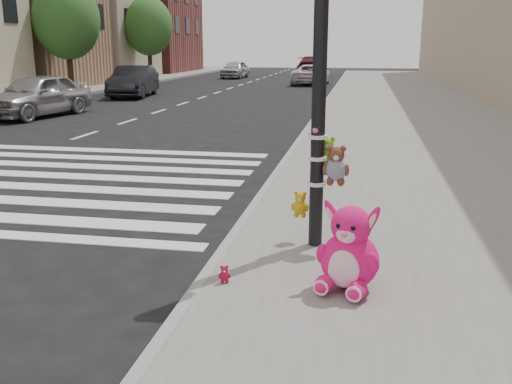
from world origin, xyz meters
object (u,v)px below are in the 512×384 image
(signal_pole, at_px, (322,105))
(car_silver_far, at_px, (37,95))
(pink_bunny, at_px, (349,254))
(car_white_near, at_px, (311,75))
(red_teddy, at_px, (224,274))
(car_dark_far, at_px, (134,81))

(signal_pole, distance_m, car_silver_far, 16.07)
(pink_bunny, height_order, car_white_near, car_white_near)
(signal_pole, relative_size, car_silver_far, 0.91)
(car_white_near, bearing_deg, red_teddy, 96.08)
(signal_pole, height_order, red_teddy, signal_pole)
(pink_bunny, xyz_separation_m, car_silver_far, (-11.13, 13.13, 0.25))
(pink_bunny, relative_size, car_silver_far, 0.20)
(red_teddy, height_order, car_dark_far, car_dark_far)
(car_silver_far, bearing_deg, car_dark_far, 98.09)
(red_teddy, distance_m, car_silver_far, 16.52)
(car_white_near, bearing_deg, pink_bunny, 98.28)
(signal_pole, height_order, car_silver_far, signal_pole)
(pink_bunny, bearing_deg, car_silver_far, 146.75)
(signal_pole, distance_m, red_teddy, 2.20)
(red_teddy, bearing_deg, pink_bunny, -11.31)
(car_silver_far, bearing_deg, pink_bunny, -39.91)
(signal_pole, height_order, car_dark_far, signal_pole)
(car_dark_far, xyz_separation_m, car_white_near, (7.70, 10.31, -0.11))
(signal_pole, relative_size, car_white_near, 0.89)
(signal_pole, bearing_deg, pink_bunny, -72.58)
(car_dark_far, bearing_deg, car_white_near, 45.19)
(red_teddy, xyz_separation_m, car_dark_far, (-9.67, 21.35, 0.51))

